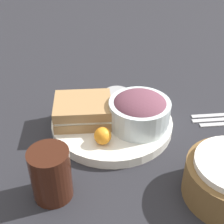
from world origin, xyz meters
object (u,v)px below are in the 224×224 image
object	(u,v)px
dressing_cup	(117,97)
plate	(112,123)
salad_bowl	(139,110)
sandwich	(83,110)
drink_glass	(51,174)

from	to	relation	value
dressing_cup	plate	bearing A→B (deg)	66.29
salad_bowl	dressing_cup	size ratio (longest dim) A/B	2.17
sandwich	dressing_cup	size ratio (longest dim) A/B	2.31
sandwich	dressing_cup	bearing A→B (deg)	-151.28
sandwich	dressing_cup	xyz separation A→B (m)	(-0.09, -0.05, -0.01)
sandwich	drink_glass	xyz separation A→B (m)	(0.09, 0.18, 0.00)
plate	drink_glass	xyz separation A→B (m)	(0.15, 0.17, 0.04)
dressing_cup	drink_glass	distance (m)	0.29
sandwich	drink_glass	bearing A→B (deg)	64.25
plate	drink_glass	size ratio (longest dim) A/B	2.76
drink_glass	plate	bearing A→B (deg)	-132.22
sandwich	dressing_cup	distance (m)	0.11
sandwich	drink_glass	world-z (taller)	drink_glass
plate	sandwich	world-z (taller)	sandwich
dressing_cup	drink_glass	world-z (taller)	drink_glass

